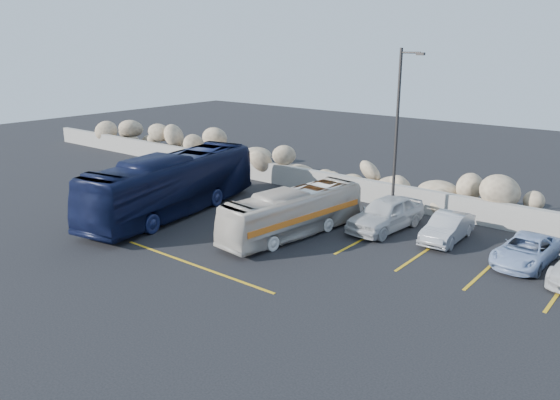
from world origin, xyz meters
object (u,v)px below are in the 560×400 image
Objects in this scene: vintage_bus at (293,213)px; car_b at (447,228)px; car_a at (386,214)px; car_d at (526,250)px; lamppost at (398,133)px; tour_coach at (172,184)px.

car_b is at bearing 39.77° from vintage_bus.
car_a is 1.15× the size of car_d.
vintage_bus is 2.10× the size of car_b.
tour_coach is at bearing -149.66° from lamppost.
vintage_bus is at bearing -122.25° from lamppost.
vintage_bus is 4.31m from car_a.
vintage_bus is 0.70× the size of tour_coach.
tour_coach is 2.80× the size of car_d.
lamppost is at bearing 165.78° from car_b.
car_b is at bearing -12.41° from lamppost.
car_d is (15.56, 4.25, -0.96)m from tour_coach.
lamppost is 1.07× the size of vintage_bus.
tour_coach is at bearing -149.43° from car_a.
vintage_bus is 1.69× the size of car_a.
car_d is (8.96, 3.06, -0.51)m from vintage_bus.
lamppost is 7.42m from car_d.
tour_coach reaches higher than vintage_bus.
car_d is at bearing 3.32° from car_a.
car_d is (3.37, -0.53, -0.06)m from car_b.
lamppost is 0.75× the size of tour_coach.
lamppost is 1.81× the size of car_a.
car_a is 1.24× the size of car_b.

